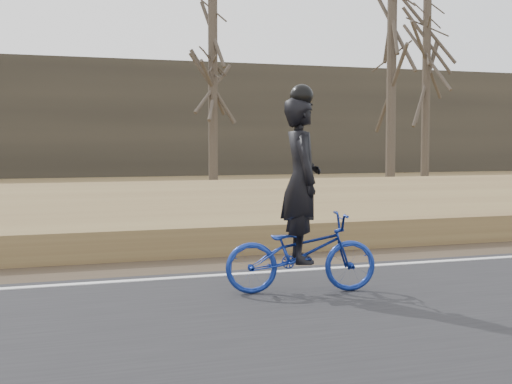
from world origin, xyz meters
name	(u,v)px	position (x,y,z in m)	size (l,w,h in m)	color
treeline_backdrop	(4,118)	(0.00, 30.00, 3.00)	(120.00, 4.00, 6.00)	#383328
cyclist	(301,224)	(3.41, -1.08, 0.84)	(1.81, 0.92, 2.35)	navy
bare_tree_center	(213,90)	(7.68, 18.01, 3.77)	(0.36, 0.36, 7.54)	#473F34
bare_tree_right	(391,82)	(13.56, 14.77, 3.98)	(0.36, 0.36, 7.96)	#473F34
bare_tree_far_right	(426,92)	(17.02, 17.92, 3.89)	(0.36, 0.36, 7.79)	#473F34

